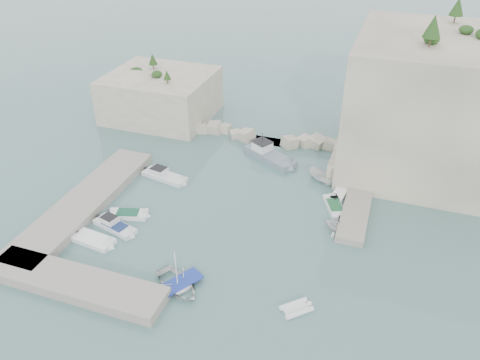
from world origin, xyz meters
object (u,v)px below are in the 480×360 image
(inflatable_dinghy, at_px, (296,310))
(work_boat, at_px, (270,159))
(tender_east_b, at_px, (334,209))
(motorboat_c, at_px, (128,216))
(rowboat, at_px, (178,288))
(tender_east_c, at_px, (340,194))
(motorboat_d, at_px, (115,229))
(tender_east_d, at_px, (322,181))
(tender_east_a, at_px, (336,230))
(motorboat_a, at_px, (165,178))
(motorboat_e, at_px, (94,242))

(inflatable_dinghy, distance_m, work_boat, 27.15)
(inflatable_dinghy, height_order, tender_east_b, tender_east_b)
(inflatable_dinghy, bearing_deg, motorboat_c, 118.01)
(rowboat, relative_size, tender_east_c, 1.19)
(motorboat_c, height_order, inflatable_dinghy, motorboat_c)
(tender_east_c, bearing_deg, work_boat, 72.04)
(tender_east_c, xyz_separation_m, work_boat, (-10.62, 5.54, 0.00))
(inflatable_dinghy, bearing_deg, motorboat_d, 124.18)
(motorboat_c, xyz_separation_m, tender_east_d, (19.71, 14.64, 0.00))
(inflatable_dinghy, distance_m, tender_east_a, 12.65)
(motorboat_c, bearing_deg, tender_east_b, 6.42)
(inflatable_dinghy, bearing_deg, motorboat_a, 99.70)
(tender_east_b, xyz_separation_m, tender_east_c, (0.21, 3.25, 0.00))
(motorboat_e, height_order, tender_east_c, same)
(inflatable_dinghy, relative_size, tender_east_d, 0.71)
(tender_east_d, bearing_deg, tender_east_b, -127.48)
(motorboat_c, height_order, tender_east_d, tender_east_d)
(tender_east_b, bearing_deg, motorboat_e, 96.77)
(motorboat_e, relative_size, tender_east_c, 1.10)
(work_boat, bearing_deg, tender_east_d, 7.12)
(motorboat_d, xyz_separation_m, inflatable_dinghy, (21.66, -4.87, 0.00))
(motorboat_d, bearing_deg, tender_east_a, 33.93)
(motorboat_e, height_order, motorboat_c, same)
(motorboat_e, relative_size, tender_east_d, 1.17)
(rowboat, distance_m, inflatable_dinghy, 11.26)
(motorboat_d, xyz_separation_m, motorboat_e, (-0.89, -2.76, 0.00))
(motorboat_a, bearing_deg, motorboat_d, -81.08)
(motorboat_d, distance_m, rowboat, 11.98)
(rowboat, distance_m, tender_east_c, 24.08)
(motorboat_d, height_order, work_boat, work_boat)
(inflatable_dinghy, height_order, tender_east_a, tender_east_a)
(motorboat_c, xyz_separation_m, motorboat_a, (0.27, 8.74, 0.00))
(motorboat_e, relative_size, motorboat_c, 1.03)
(motorboat_e, bearing_deg, rowboat, -8.36)
(inflatable_dinghy, height_order, tender_east_d, tender_east_d)
(inflatable_dinghy, distance_m, tender_east_d, 22.03)
(motorboat_a, bearing_deg, tender_east_a, 2.50)
(motorboat_c, relative_size, inflatable_dinghy, 1.61)
(motorboat_e, height_order, inflatable_dinghy, motorboat_e)
(motorboat_c, relative_size, motorboat_a, 0.73)
(tender_east_c, bearing_deg, tender_east_a, -164.96)
(inflatable_dinghy, relative_size, work_boat, 0.34)
(motorboat_d, bearing_deg, rowboat, -13.70)
(tender_east_d, bearing_deg, motorboat_c, 154.71)
(tender_east_a, xyz_separation_m, work_boat, (-11.31, 12.80, 0.00))
(motorboat_c, relative_size, tender_east_d, 1.14)
(motorboat_d, height_order, inflatable_dinghy, motorboat_d)
(motorboat_a, relative_size, inflatable_dinghy, 2.22)
(tender_east_d, bearing_deg, motorboat_a, 134.98)
(tender_east_d, bearing_deg, motorboat_e, 161.79)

